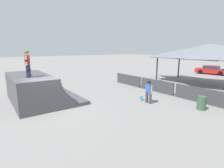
{
  "coord_description": "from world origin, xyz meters",
  "views": [
    {
      "loc": [
        10.43,
        -2.99,
        3.73
      ],
      "look_at": [
        -0.13,
        4.7,
        1.07
      ],
      "focal_mm": 28.0,
      "sensor_mm": 36.0,
      "label": 1
    }
  ],
  "objects_px": {
    "parked_car_red": "(212,70)",
    "bystander_walking": "(149,90)",
    "skater_on_deck": "(27,62)",
    "skateboard_on_ground": "(142,98)",
    "trash_bin": "(202,103)",
    "skateboard_on_deck": "(29,75)"
  },
  "relations": [
    {
      "from": "parked_car_red",
      "to": "bystander_walking",
      "type": "bearing_deg",
      "value": -86.38
    },
    {
      "from": "skater_on_deck",
      "to": "skateboard_on_ground",
      "type": "distance_m",
      "value": 8.23
    },
    {
      "from": "trash_bin",
      "to": "skater_on_deck",
      "type": "bearing_deg",
      "value": -128.74
    },
    {
      "from": "parked_car_red",
      "to": "skateboard_on_deck",
      "type": "bearing_deg",
      "value": -99.73
    },
    {
      "from": "skateboard_on_deck",
      "to": "trash_bin",
      "type": "distance_m",
      "value": 11.13
    },
    {
      "from": "bystander_walking",
      "to": "parked_car_red",
      "type": "distance_m",
      "value": 18.62
    },
    {
      "from": "skateboard_on_ground",
      "to": "trash_bin",
      "type": "relative_size",
      "value": 0.93
    },
    {
      "from": "skateboard_on_ground",
      "to": "skateboard_on_deck",
      "type": "bearing_deg",
      "value": 101.4
    },
    {
      "from": "skateboard_on_deck",
      "to": "parked_car_red",
      "type": "distance_m",
      "value": 24.86
    },
    {
      "from": "bystander_walking",
      "to": "trash_bin",
      "type": "distance_m",
      "value": 3.34
    },
    {
      "from": "skateboard_on_ground",
      "to": "parked_car_red",
      "type": "bearing_deg",
      "value": -43.38
    },
    {
      "from": "skater_on_deck",
      "to": "bystander_walking",
      "type": "relative_size",
      "value": 1.05
    },
    {
      "from": "skater_on_deck",
      "to": "skateboard_on_deck",
      "type": "distance_m",
      "value": 1.01
    },
    {
      "from": "skater_on_deck",
      "to": "trash_bin",
      "type": "distance_m",
      "value": 11.08
    },
    {
      "from": "skateboard_on_deck",
      "to": "parked_car_red",
      "type": "xyz_separation_m",
      "value": [
        0.23,
        24.82,
        -1.41
      ]
    },
    {
      "from": "skater_on_deck",
      "to": "skateboard_on_ground",
      "type": "height_order",
      "value": "skater_on_deck"
    },
    {
      "from": "trash_bin",
      "to": "parked_car_red",
      "type": "relative_size",
      "value": 0.19
    },
    {
      "from": "skater_on_deck",
      "to": "bystander_walking",
      "type": "height_order",
      "value": "skater_on_deck"
    },
    {
      "from": "skater_on_deck",
      "to": "parked_car_red",
      "type": "relative_size",
      "value": 0.37
    },
    {
      "from": "bystander_walking",
      "to": "parked_car_red",
      "type": "height_order",
      "value": "bystander_walking"
    },
    {
      "from": "skateboard_on_deck",
      "to": "bystander_walking",
      "type": "bearing_deg",
      "value": 77.53
    },
    {
      "from": "bystander_walking",
      "to": "trash_bin",
      "type": "height_order",
      "value": "bystander_walking"
    }
  ]
}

